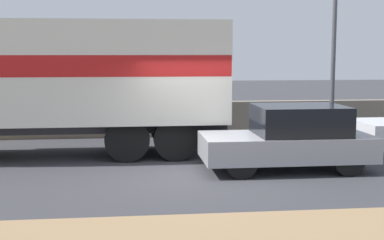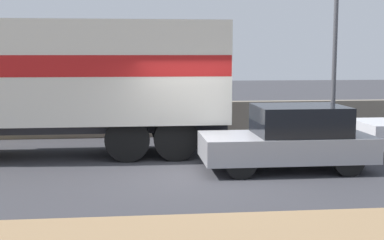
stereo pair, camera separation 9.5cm
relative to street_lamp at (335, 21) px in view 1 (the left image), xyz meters
name	(u,v)px [view 1 (the left image)]	position (x,y,z in m)	size (l,w,h in m)	color
ground_plane	(198,176)	(-4.84, -4.79, -3.64)	(80.00, 80.00, 0.00)	#38383D
stone_wall_backdrop	(176,119)	(-4.84, 0.88, -3.09)	(60.00, 0.35, 1.10)	gray
street_lamp	(335,21)	(0.00, 0.00, 0.00)	(0.56, 0.28, 6.21)	#4C4C51
box_truck	(80,78)	(-7.54, -2.17, -1.63)	(7.87, 2.51, 3.44)	gold
car_hatchback	(291,138)	(-2.68, -4.44, -2.91)	(3.82, 1.72, 1.47)	#9E9EA3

